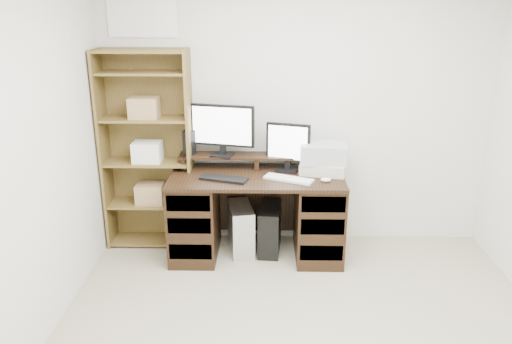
{
  "coord_description": "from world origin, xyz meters",
  "views": [
    {
      "loc": [
        -0.27,
        -2.43,
        2.17
      ],
      "look_at": [
        -0.35,
        1.43,
        0.85
      ],
      "focal_mm": 35.0,
      "sensor_mm": 36.0,
      "label": 1
    }
  ],
  "objects_px": {
    "desk": "(256,213)",
    "tower_black": "(270,229)",
    "monitor_wide": "(222,127)",
    "printer": "(323,167)",
    "bookshelf": "(148,149)",
    "tower_silver": "(241,228)",
    "monitor_small": "(288,145)"
  },
  "relations": [
    {
      "from": "desk",
      "to": "tower_black",
      "type": "distance_m",
      "value": 0.22
    },
    {
      "from": "desk",
      "to": "monitor_wide",
      "type": "xyz_separation_m",
      "value": [
        -0.3,
        0.19,
        0.74
      ]
    },
    {
      "from": "printer",
      "to": "bookshelf",
      "type": "distance_m",
      "value": 1.57
    },
    {
      "from": "printer",
      "to": "bookshelf",
      "type": "height_order",
      "value": "bookshelf"
    },
    {
      "from": "tower_silver",
      "to": "desk",
      "type": "bearing_deg",
      "value": -31.03
    },
    {
      "from": "monitor_wide",
      "to": "bookshelf",
      "type": "xyz_separation_m",
      "value": [
        -0.68,
        0.03,
        -0.21
      ]
    },
    {
      "from": "tower_silver",
      "to": "tower_black",
      "type": "height_order",
      "value": "tower_silver"
    },
    {
      "from": "tower_silver",
      "to": "tower_black",
      "type": "distance_m",
      "value": 0.27
    },
    {
      "from": "printer",
      "to": "tower_black",
      "type": "height_order",
      "value": "printer"
    },
    {
      "from": "monitor_wide",
      "to": "printer",
      "type": "relative_size",
      "value": 1.49
    },
    {
      "from": "monitor_wide",
      "to": "tower_black",
      "type": "distance_m",
      "value": 1.01
    },
    {
      "from": "desk",
      "to": "tower_silver",
      "type": "height_order",
      "value": "desk"
    },
    {
      "from": "monitor_small",
      "to": "tower_black",
      "type": "xyz_separation_m",
      "value": [
        -0.15,
        -0.08,
        -0.77
      ]
    },
    {
      "from": "printer",
      "to": "bookshelf",
      "type": "bearing_deg",
      "value": -172.9
    },
    {
      "from": "monitor_small",
      "to": "tower_silver",
      "type": "bearing_deg",
      "value": -152.75
    },
    {
      "from": "monitor_small",
      "to": "desk",
      "type": "bearing_deg",
      "value": -137.69
    },
    {
      "from": "printer",
      "to": "bookshelf",
      "type": "relative_size",
      "value": 0.21
    },
    {
      "from": "desk",
      "to": "bookshelf",
      "type": "relative_size",
      "value": 0.83
    },
    {
      "from": "tower_silver",
      "to": "bookshelf",
      "type": "distance_m",
      "value": 1.1
    },
    {
      "from": "tower_silver",
      "to": "monitor_wide",
      "type": "bearing_deg",
      "value": 128.65
    },
    {
      "from": "desk",
      "to": "tower_black",
      "type": "bearing_deg",
      "value": 23.76
    },
    {
      "from": "monitor_wide",
      "to": "tower_silver",
      "type": "relative_size",
      "value": 1.31
    },
    {
      "from": "monitor_wide",
      "to": "monitor_small",
      "type": "relative_size",
      "value": 1.34
    },
    {
      "from": "monitor_small",
      "to": "tower_silver",
      "type": "height_order",
      "value": "monitor_small"
    },
    {
      "from": "tower_silver",
      "to": "tower_black",
      "type": "relative_size",
      "value": 0.99
    },
    {
      "from": "printer",
      "to": "desk",
      "type": "bearing_deg",
      "value": -160.46
    },
    {
      "from": "printer",
      "to": "tower_silver",
      "type": "xyz_separation_m",
      "value": [
        -0.73,
        -0.02,
        -0.58
      ]
    },
    {
      "from": "monitor_small",
      "to": "bookshelf",
      "type": "relative_size",
      "value": 0.24
    },
    {
      "from": "desk",
      "to": "monitor_small",
      "type": "bearing_deg",
      "value": 25.7
    },
    {
      "from": "monitor_small",
      "to": "tower_silver",
      "type": "xyz_separation_m",
      "value": [
        -0.42,
        -0.08,
        -0.76
      ]
    },
    {
      "from": "monitor_wide",
      "to": "monitor_small",
      "type": "height_order",
      "value": "monitor_wide"
    },
    {
      "from": "desk",
      "to": "tower_silver",
      "type": "bearing_deg",
      "value": 160.09
    }
  ]
}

